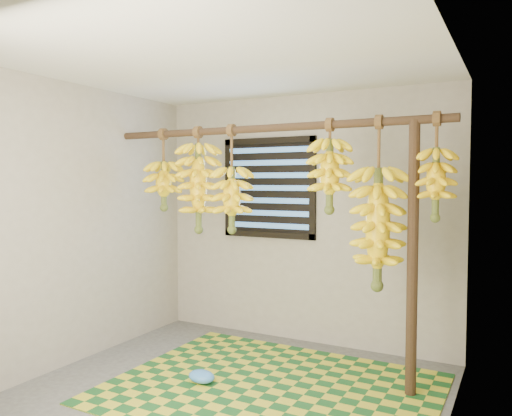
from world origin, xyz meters
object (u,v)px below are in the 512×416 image
Objects in this scene: support_post at (412,260)px; banana_bunch_d at (330,176)px; woven_mat at (271,388)px; banana_bunch_e at (378,228)px; banana_bunch_f at (436,184)px; banana_bunch_a at (164,185)px; banana_bunch_b at (198,188)px; banana_bunch_c at (232,199)px; plastic_bag at (202,376)px.

banana_bunch_d reaches higher than support_post.
banana_bunch_e is at bearing 28.87° from woven_mat.
woven_mat is 1.93m from banana_bunch_f.
banana_bunch_f is (0.15, 0.00, 0.55)m from support_post.
banana_bunch_b is at bearing 0.00° from banana_bunch_a.
banana_bunch_e reaches higher than woven_mat.
support_post reaches higher than woven_mat.
banana_bunch_a is 0.81× the size of banana_bunch_c.
banana_bunch_a is 2.40m from banana_bunch_f.
banana_bunch_e is (1.26, -0.00, -0.19)m from banana_bunch_c.
banana_bunch_b is at bearing 125.91° from plastic_bag.
woven_mat is 2.53× the size of banana_bunch_b.
plastic_bag is 1.75m from banana_bunch_a.
plastic_bag is at bearing -162.61° from woven_mat.
support_post is at bearing 180.00° from banana_bunch_f.
banana_bunch_c is at bearing 180.00° from support_post.
banana_bunch_b is 0.73× the size of banana_bunch_e.
banana_bunch_a is 0.98× the size of banana_bunch_f.
banana_bunch_a is 2.02m from banana_bunch_e.
banana_bunch_e is (1.21, 0.54, 1.16)m from plastic_bag.
banana_bunch_d is at bearing 180.00° from banana_bunch_f.
banana_bunch_c is (-0.57, 0.38, 1.41)m from woven_mat.
woven_mat is 2.57× the size of banana_bunch_c.
plastic_bag is 0.31× the size of banana_bunch_d.
plastic_bag is at bearing -34.86° from banana_bunch_a.
plastic_bag is at bearing -155.81° from banana_bunch_e.
banana_bunch_a is at bearing 145.14° from plastic_bag.
banana_bunch_f is (1.10, 0.38, 1.54)m from woven_mat.
banana_bunch_a and banana_bunch_e have the same top height.
banana_bunch_a reaches higher than plastic_bag.
woven_mat is 1.56m from banana_bunch_c.
woven_mat is at bearing -16.35° from banana_bunch_a.
woven_mat is 3.26× the size of banana_bunch_d.
banana_bunch_d is at bearing 0.00° from banana_bunch_c.
banana_bunch_f is at bearing 0.00° from banana_bunch_a.
banana_bunch_c and banana_bunch_f have the same top height.
support_post is 1.93m from banana_bunch_b.
woven_mat is 1.80m from banana_bunch_b.
banana_bunch_c is 1.67m from banana_bunch_f.
banana_bunch_f is at bearing 0.00° from banana_bunch_b.
banana_bunch_e is 0.52m from banana_bunch_f.
plastic_bag is at bearing -161.37° from banana_bunch_f.
banana_bunch_a and banana_bunch_b have the same top height.
banana_bunch_f is at bearing -0.00° from banana_bunch_c.
banana_bunch_f is at bearing 19.21° from woven_mat.
woven_mat is 1.68m from banana_bunch_d.
banana_bunch_a reaches higher than support_post.
support_post is at bearing 21.98° from woven_mat.
banana_bunch_a is at bearing 180.00° from support_post.
banana_bunch_c is at bearing 180.00° from banana_bunch_d.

